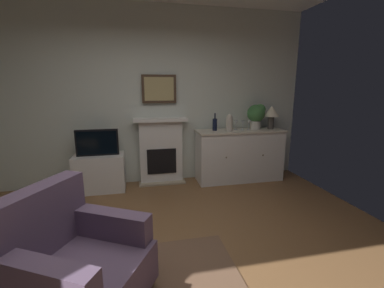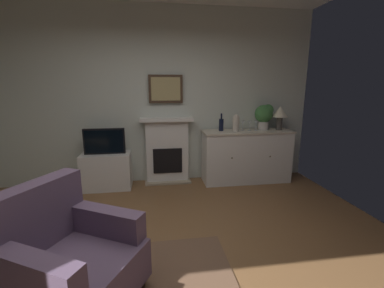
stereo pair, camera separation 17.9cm
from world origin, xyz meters
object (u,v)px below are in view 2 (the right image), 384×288
at_px(table_lamp, 280,113).
at_px(armchair, 68,259).
at_px(framed_picture, 166,89).
at_px(fireplace_unit, 167,150).
at_px(sideboard_cabinet, 246,156).
at_px(wine_glass_left, 243,123).
at_px(tv_cabinet, 107,171).
at_px(tv_set, 104,141).
at_px(vase_decorative, 236,123).
at_px(wine_bottle, 221,124).
at_px(potted_plant_small, 264,115).
at_px(wine_glass_center, 250,123).
at_px(wine_glass_right, 256,123).

relative_size(table_lamp, armchair, 0.37).
relative_size(framed_picture, table_lamp, 1.37).
distance_m(fireplace_unit, armchair, 2.64).
height_order(sideboard_cabinet, wine_glass_left, wine_glass_left).
xyz_separation_m(tv_cabinet, tv_set, (-0.00, -0.02, 0.49)).
xyz_separation_m(wine_glass_left, vase_decorative, (-0.15, -0.08, 0.02)).
height_order(wine_bottle, potted_plant_small, potted_plant_small).
relative_size(sideboard_cabinet, table_lamp, 3.74).
height_order(wine_glass_center, vase_decorative, vase_decorative).
relative_size(fireplace_unit, wine_bottle, 3.79).
xyz_separation_m(framed_picture, armchair, (-0.86, -2.53, -1.18)).
height_order(fireplace_unit, vase_decorative, vase_decorative).
relative_size(wine_bottle, tv_set, 0.47).
bearing_deg(fireplace_unit, wine_glass_center, -7.42).
distance_m(wine_bottle, tv_cabinet, 2.00).
relative_size(fireplace_unit, sideboard_cabinet, 0.73).
xyz_separation_m(fireplace_unit, sideboard_cabinet, (1.33, -0.18, -0.11)).
distance_m(vase_decorative, armchair, 3.07).
distance_m(sideboard_cabinet, tv_cabinet, 2.31).
relative_size(wine_glass_left, tv_cabinet, 0.22).
relative_size(tv_cabinet, potted_plant_small, 1.74).
height_order(sideboard_cabinet, tv_cabinet, sideboard_cabinet).
xyz_separation_m(framed_picture, tv_cabinet, (-0.97, -0.21, -1.28)).
relative_size(wine_glass_center, potted_plant_small, 0.38).
relative_size(wine_glass_left, potted_plant_small, 0.38).
relative_size(wine_glass_center, vase_decorative, 0.59).
height_order(wine_glass_right, armchair, wine_glass_right).
relative_size(sideboard_cabinet, potted_plant_small, 3.48).
relative_size(sideboard_cabinet, wine_bottle, 5.16).
distance_m(wine_glass_left, wine_glass_right, 0.22).
bearing_deg(wine_glass_right, wine_glass_left, 170.16).
bearing_deg(potted_plant_small, framed_picture, 173.82).
height_order(wine_bottle, tv_set, wine_bottle).
bearing_deg(armchair, framed_picture, 71.29).
distance_m(framed_picture, armchair, 2.92).
xyz_separation_m(wine_glass_left, armchair, (-2.12, -2.34, -0.62)).
distance_m(wine_glass_left, tv_set, 2.25).
bearing_deg(table_lamp, potted_plant_small, 169.92).
bearing_deg(framed_picture, wine_glass_center, -9.27).
xyz_separation_m(framed_picture, wine_glass_center, (1.37, -0.22, -0.56)).
relative_size(fireplace_unit, armchair, 1.02).
distance_m(tv_cabinet, armchair, 2.33).
bearing_deg(table_lamp, vase_decorative, -176.32).
bearing_deg(tv_cabinet, fireplace_unit, 9.45).
height_order(wine_glass_center, armchair, wine_glass_center).
distance_m(wine_glass_right, potted_plant_small, 0.21).
bearing_deg(armchair, sideboard_cabinet, 46.50).
distance_m(framed_picture, wine_glass_right, 1.60).
height_order(fireplace_unit, wine_glass_center, fireplace_unit).
relative_size(sideboard_cabinet, wine_glass_center, 9.08).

